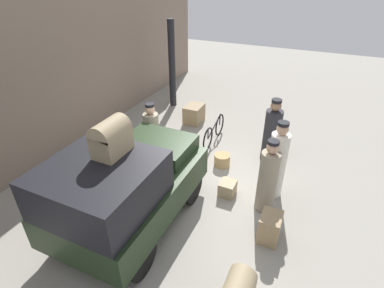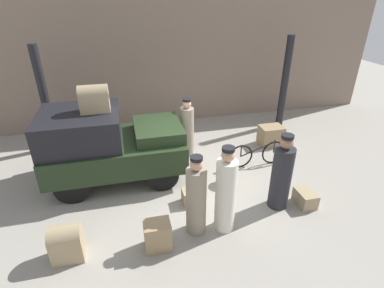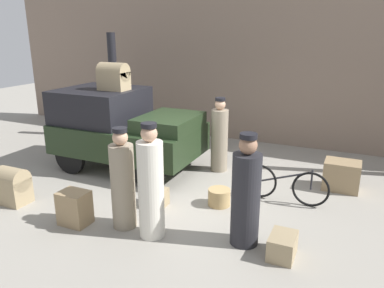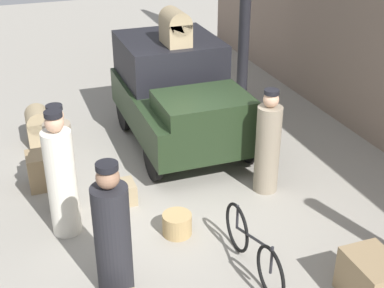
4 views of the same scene
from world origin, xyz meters
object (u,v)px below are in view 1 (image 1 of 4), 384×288
(suitcase_black_upright, at_px, (278,144))
(suitcase_tan_flat, at_px, (194,114))
(wicker_basket, at_px, (222,160))
(trunk_large_brown, at_px, (227,188))
(porter_standing_middle, at_px, (277,163))
(porter_lifting_near_truck, at_px, (268,179))
(porter_carrying_trunk, at_px, (272,134))
(truck, at_px, (125,186))
(trunk_wicker_pale, at_px, (270,227))
(trunk_on_truck_roof, at_px, (111,137))
(bicycle, at_px, (214,131))
(porter_with_bicycle, at_px, (152,137))

(suitcase_black_upright, height_order, suitcase_tan_flat, suitcase_tan_flat)
(wicker_basket, height_order, trunk_large_brown, trunk_large_brown)
(porter_standing_middle, relative_size, suitcase_tan_flat, 2.65)
(porter_lifting_near_truck, relative_size, porter_carrying_trunk, 0.97)
(truck, xyz_separation_m, porter_lifting_near_truck, (1.62, -2.36, -0.22))
(trunk_wicker_pale, height_order, trunk_on_truck_roof, trunk_on_truck_roof)
(porter_carrying_trunk, bearing_deg, trunk_large_brown, 163.82)
(bicycle, xyz_separation_m, porter_standing_middle, (-1.66, -2.09, 0.50))
(porter_carrying_trunk, xyz_separation_m, suitcase_black_upright, (0.61, -0.12, -0.62))
(porter_carrying_trunk, relative_size, porter_standing_middle, 0.95)
(truck, relative_size, trunk_on_truck_roof, 5.06)
(porter_carrying_trunk, bearing_deg, suitcase_tan_flat, 66.38)
(bicycle, height_order, suitcase_black_upright, bicycle)
(truck, distance_m, suitcase_black_upright, 4.79)
(trunk_wicker_pale, bearing_deg, porter_lifting_near_truck, 19.45)
(porter_with_bicycle, xyz_separation_m, trunk_wicker_pale, (-1.32, -3.36, -0.49))
(bicycle, distance_m, trunk_large_brown, 2.42)
(porter_lifting_near_truck, height_order, porter_with_bicycle, porter_with_bicycle)
(truck, height_order, wicker_basket, truck)
(bicycle, xyz_separation_m, porter_lifting_near_truck, (-2.22, -2.02, 0.42))
(porter_carrying_trunk, relative_size, trunk_large_brown, 4.53)
(porter_carrying_trunk, bearing_deg, porter_lifting_near_truck, -170.55)
(truck, relative_size, suitcase_tan_flat, 4.72)
(truck, distance_m, trunk_large_brown, 2.43)
(porter_standing_middle, bearing_deg, porter_carrying_trunk, 15.69)
(porter_with_bicycle, height_order, trunk_large_brown, porter_with_bicycle)
(truck, xyz_separation_m, porter_carrying_trunk, (3.58, -2.03, -0.20))
(trunk_large_brown, bearing_deg, trunk_wicker_pale, -128.30)
(porter_with_bicycle, bearing_deg, wicker_basket, -69.23)
(porter_standing_middle, bearing_deg, bicycle, 51.52)
(porter_lifting_near_truck, bearing_deg, suitcase_black_upright, 4.48)
(porter_standing_middle, xyz_separation_m, trunk_on_truck_roof, (-2.35, 2.42, 1.29))
(trunk_on_truck_roof, bearing_deg, porter_carrying_trunk, -28.48)
(bicycle, relative_size, trunk_on_truck_roof, 2.52)
(wicker_basket, height_order, porter_lifting_near_truck, porter_lifting_near_truck)
(trunk_wicker_pale, bearing_deg, porter_with_bicycle, 68.60)
(porter_with_bicycle, distance_m, porter_standing_middle, 3.14)
(truck, relative_size, bicycle, 2.01)
(truck, distance_m, porter_with_bicycle, 2.27)
(bicycle, xyz_separation_m, suitcase_tan_flat, (0.95, 1.08, -0.05))
(wicker_basket, xyz_separation_m, porter_with_bicycle, (-0.65, 1.70, 0.62))
(porter_carrying_trunk, xyz_separation_m, trunk_on_truck_roof, (-3.74, 2.03, 1.34))
(trunk_wicker_pale, distance_m, suitcase_tan_flat, 5.22)
(porter_lifting_near_truck, bearing_deg, suitcase_tan_flat, 44.32)
(wicker_basket, bearing_deg, suitcase_tan_flat, 40.58)
(bicycle, relative_size, trunk_wicker_pale, 2.84)
(trunk_on_truck_roof, bearing_deg, suitcase_tan_flat, 8.50)
(wicker_basket, distance_m, porter_lifting_near_truck, 1.90)
(suitcase_tan_flat, bearing_deg, porter_standing_middle, -129.48)
(bicycle, bearing_deg, trunk_on_truck_roof, 175.20)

